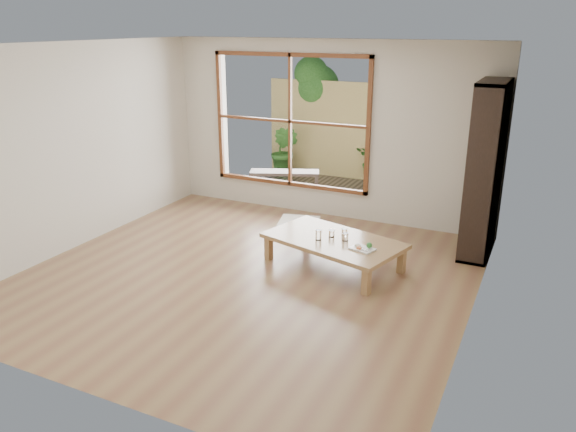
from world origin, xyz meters
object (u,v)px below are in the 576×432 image
object	(u,v)px
bookshelf	(485,170)
food_tray	(364,248)
garden_bench	(285,174)
low_table	(334,242)

from	to	relation	value
bookshelf	food_tray	size ratio (longest dim) A/B	6.96
bookshelf	garden_bench	size ratio (longest dim) A/B	1.78
low_table	garden_bench	size ratio (longest dim) A/B	1.47
bookshelf	food_tray	xyz separation A→B (m)	(-1.08, -1.39, -0.71)
food_tray	garden_bench	size ratio (longest dim) A/B	0.26
bookshelf	garden_bench	xyz separation A→B (m)	(-3.37, 1.28, -0.75)
food_tray	garden_bench	distance (m)	3.52
low_table	bookshelf	distance (m)	2.09
garden_bench	low_table	bearing A→B (deg)	-75.73
bookshelf	food_tray	bearing A→B (deg)	-127.75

